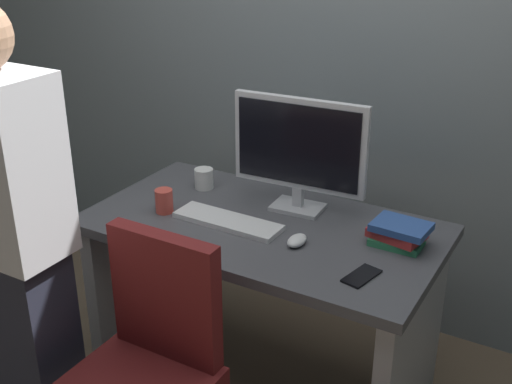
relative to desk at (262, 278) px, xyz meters
name	(u,v)px	position (x,y,z in m)	size (l,w,h in m)	color
ground_plane	(262,381)	(0.00, 0.00, -0.51)	(9.00, 9.00, 0.00)	brown
desk	(262,278)	(0.00, 0.00, 0.00)	(1.35, 0.74, 0.75)	#4C4C51
person_at_desk	(11,251)	(-0.53, -0.73, 0.33)	(0.40, 0.24, 1.64)	#262838
monitor	(299,149)	(0.06, 0.18, 0.50)	(0.54, 0.15, 0.46)	silver
keyboard	(228,221)	(-0.11, -0.07, 0.25)	(0.43, 0.13, 0.02)	white
mouse	(297,241)	(0.19, -0.09, 0.26)	(0.06, 0.10, 0.03)	white
cup_near_keyboard	(164,201)	(-0.39, -0.10, 0.29)	(0.07, 0.07, 0.10)	#D84C3F
cup_by_monitor	(204,179)	(-0.38, 0.17, 0.28)	(0.08, 0.08, 0.09)	white
book_stack	(398,233)	(0.50, 0.09, 0.29)	(0.22, 0.17, 0.09)	#338C59
cell_phone	(362,276)	(0.47, -0.18, 0.25)	(0.07, 0.14, 0.01)	black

